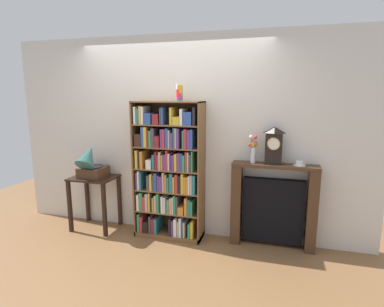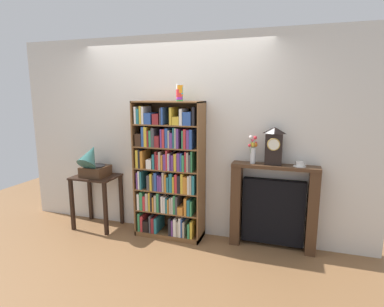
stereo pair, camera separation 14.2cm
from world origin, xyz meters
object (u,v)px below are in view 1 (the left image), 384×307
at_px(side_table_left, 95,190).
at_px(gramophone, 91,163).
at_px(flower_vase, 253,150).
at_px(fireplace_mantel, 273,206).
at_px(cup_stack, 179,93).
at_px(mantel_clock, 274,145).
at_px(teacup_with_saucer, 299,164).
at_px(bookshelf, 168,174).

xyz_separation_m(side_table_left, gramophone, (-0.00, -0.05, 0.39)).
height_order(gramophone, flower_vase, flower_vase).
bearing_deg(fireplace_mantel, flower_vase, -176.61).
xyz_separation_m(cup_stack, side_table_left, (-1.23, -0.05, -1.32)).
bearing_deg(gramophone, side_table_left, 90.00).
relative_size(mantel_clock, flower_vase, 1.31).
height_order(gramophone, teacup_with_saucer, gramophone).
bearing_deg(mantel_clock, gramophone, -175.74).
height_order(bookshelf, flower_vase, bookshelf).
height_order(gramophone, mantel_clock, mantel_clock).
height_order(cup_stack, fireplace_mantel, cup_stack).
xyz_separation_m(flower_vase, teacup_with_saucer, (0.53, -0.00, -0.14)).
xyz_separation_m(cup_stack, gramophone, (-1.23, -0.10, -0.93)).
distance_m(cup_stack, mantel_clock, 1.29).
relative_size(gramophone, mantel_clock, 1.12).
bearing_deg(teacup_with_saucer, bookshelf, -177.27).
xyz_separation_m(bookshelf, gramophone, (-1.07, -0.10, 0.10)).
distance_m(gramophone, teacup_with_saucer, 2.67).
relative_size(gramophone, fireplace_mantel, 0.48).
distance_m(gramophone, mantel_clock, 2.39).
relative_size(side_table_left, gramophone, 1.49).
bearing_deg(bookshelf, teacup_with_saucer, 2.73).
xyz_separation_m(bookshelf, flower_vase, (1.06, 0.08, 0.36)).
relative_size(cup_stack, mantel_clock, 0.46).
height_order(bookshelf, mantel_clock, bookshelf).
distance_m(flower_vase, teacup_with_saucer, 0.55).
distance_m(cup_stack, flower_vase, 1.12).
height_order(fireplace_mantel, flower_vase, flower_vase).
xyz_separation_m(bookshelf, side_table_left, (-1.07, -0.05, -0.29)).
distance_m(fireplace_mantel, teacup_with_saucer, 0.62).
bearing_deg(side_table_left, bookshelf, 2.61).
distance_m(gramophone, fireplace_mantel, 2.44).
height_order(side_table_left, flower_vase, flower_vase).
distance_m(side_table_left, teacup_with_saucer, 2.71).
xyz_separation_m(side_table_left, mantel_clock, (2.36, 0.12, 0.71)).
bearing_deg(mantel_clock, side_table_left, -177.03).
distance_m(cup_stack, teacup_with_saucer, 1.65).
bearing_deg(cup_stack, fireplace_mantel, 4.59).
relative_size(cup_stack, gramophone, 0.41).
height_order(bookshelf, side_table_left, bookshelf).
xyz_separation_m(fireplace_mantel, teacup_with_saucer, (0.27, -0.02, 0.55)).
xyz_separation_m(gramophone, flower_vase, (2.13, 0.18, 0.26)).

